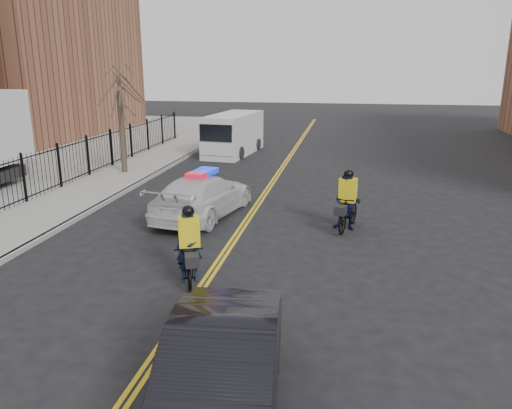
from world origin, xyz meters
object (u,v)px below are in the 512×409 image
Objects in this scene: cyclist_near at (190,255)px; cyclist_far at (347,206)px; police_cruiser at (203,196)px; cargo_van at (233,135)px; dark_sedan at (220,377)px.

cyclist_near is 6.29m from cyclist_far.
police_cruiser is 2.59× the size of cyclist_near.
police_cruiser is at bearing -170.53° from cyclist_far.
cyclist_near is at bearing -73.50° from cargo_van.
police_cruiser is 5.67m from cyclist_near.
cargo_van is 15.31m from cyclist_far.
cargo_van reaches higher than cyclist_far.
dark_sedan is at bearing -70.61° from cargo_van.
police_cruiser is 2.64× the size of cyclist_far.
dark_sedan is (3.37, -10.54, 0.03)m from police_cruiser.
police_cruiser is 5.21m from cyclist_far.
cyclist_near is (-2.10, 5.02, -0.11)m from dark_sedan.
cargo_van is at bearing 133.50° from cyclist_far.
police_cruiser is at bearing -74.90° from cargo_van.
police_cruiser is 1.14× the size of dark_sedan.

